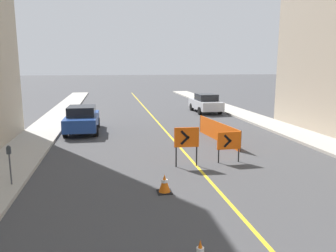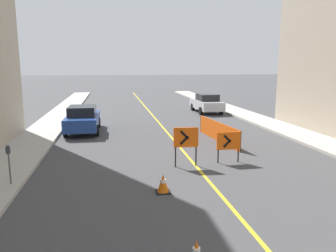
% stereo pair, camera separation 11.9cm
% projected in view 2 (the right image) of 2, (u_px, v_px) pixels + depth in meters
% --- Properties ---
extents(lane_stripe, '(0.12, 57.08, 0.01)m').
position_uv_depth(lane_stripe, '(164.00, 129.00, 20.58)').
color(lane_stripe, gold).
rests_on(lane_stripe, ground_plane).
extents(sidewalk_left, '(2.17, 57.08, 0.14)m').
position_uv_depth(sidewalk_left, '(43.00, 132.00, 19.34)').
color(sidewalk_left, '#ADA89E').
rests_on(sidewalk_left, ground_plane).
extents(sidewalk_right, '(2.17, 57.08, 0.14)m').
position_uv_depth(sidewalk_right, '(272.00, 124.00, 21.80)').
color(sidewalk_right, '#ADA89E').
rests_on(sidewalk_right, ground_plane).
extents(traffic_cone_fifth, '(0.46, 0.46, 0.59)m').
position_uv_depth(traffic_cone_fifth, '(163.00, 184.00, 10.27)').
color(traffic_cone_fifth, black).
rests_on(traffic_cone_fifth, ground_plane).
extents(arrow_barricade_primary, '(0.98, 0.12, 1.57)m').
position_uv_depth(arrow_barricade_primary, '(186.00, 139.00, 12.78)').
color(arrow_barricade_primary, '#EF560C').
rests_on(arrow_barricade_primary, ground_plane).
extents(arrow_barricade_secondary, '(1.02, 0.10, 1.28)m').
position_uv_depth(arrow_barricade_secondary, '(229.00, 142.00, 13.34)').
color(arrow_barricade_secondary, '#EF560C').
rests_on(arrow_barricade_secondary, ground_plane).
extents(safety_mesh_fence, '(0.57, 4.98, 1.01)m').
position_uv_depth(safety_mesh_fence, '(218.00, 131.00, 17.31)').
color(safety_mesh_fence, '#EF560C').
rests_on(safety_mesh_fence, ground_plane).
extents(parked_car_curb_near, '(1.94, 4.33, 1.59)m').
position_uv_depth(parked_car_curb_near, '(83.00, 119.00, 19.53)').
color(parked_car_curb_near, navy).
rests_on(parked_car_curb_near, ground_plane).
extents(parked_car_curb_mid, '(1.95, 4.35, 1.59)m').
position_uv_depth(parked_car_curb_mid, '(207.00, 103.00, 27.79)').
color(parked_car_curb_mid, '#B7B7BC').
rests_on(parked_car_curb_mid, ground_plane).
extents(parking_meter_far_curb, '(0.12, 0.11, 1.30)m').
position_uv_depth(parking_meter_far_curb, '(8.00, 157.00, 10.50)').
color(parking_meter_far_curb, '#4C4C51').
rests_on(parking_meter_far_curb, sidewalk_left).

